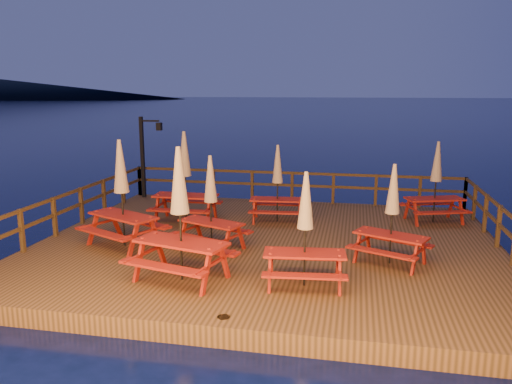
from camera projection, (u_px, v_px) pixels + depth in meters
ground at (268, 255)px, 13.40m from camera, size 500.00×500.00×0.00m
deck at (268, 248)px, 13.36m from camera, size 12.00×10.00×0.40m
deck_piles at (268, 266)px, 13.46m from camera, size 11.44×9.44×1.40m
railing at (279, 199)px, 14.87m from camera, size 11.80×9.75×1.10m
lamp_post at (146, 150)px, 18.36m from camera, size 0.85×0.18×3.00m
picnic_table_0 at (122, 192)px, 12.66m from camera, size 2.42×2.26×2.76m
picnic_table_1 at (278, 182)px, 15.08m from camera, size 1.76×1.50×2.35m
picnic_table_2 at (392, 213)px, 11.39m from camera, size 2.05×1.91×2.34m
picnic_table_3 at (436, 181)px, 15.03m from camera, size 2.07×1.88×2.46m
picnic_table_4 at (305, 228)px, 10.08m from camera, size 1.81×1.54×2.39m
picnic_table_5 at (211, 201)px, 12.44m from camera, size 2.07×1.90×2.39m
picnic_table_6 at (180, 212)px, 10.35m from camera, size 2.34×2.08×2.85m
picnic_table_7 at (185, 175)px, 15.05m from camera, size 1.96×1.62×2.76m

